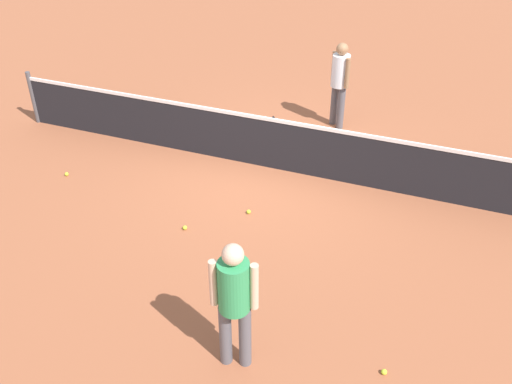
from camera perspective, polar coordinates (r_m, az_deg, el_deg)
The scene contains 9 objects.
ground_plane at distance 10.14m, azimuth 1.30°, elevation 2.51°, with size 40.00×40.00×0.00m, color #9E5638.
court_net at distance 9.89m, azimuth 1.34°, elevation 5.00°, with size 10.09×0.09×1.07m.
player_near_side at distance 6.08m, azimuth -2.20°, elevation -10.45°, with size 0.53×0.41×1.70m.
player_far_side at distance 11.26m, azimuth 8.39°, elevation 11.20°, with size 0.48×0.48×1.70m.
tennis_racket_far_player at distance 11.55m, azimuth 2.27°, elevation 6.70°, with size 0.48×0.57×0.03m.
tennis_ball_near_player at distance 8.94m, azimuth -0.74°, elevation -1.99°, with size 0.07×0.07×0.07m, color #C6E033.
tennis_ball_midcourt at distance 6.83m, azimuth 12.69°, elevation -17.15°, with size 0.07×0.07×0.07m, color #C6E033.
tennis_ball_baseline at distance 10.40m, azimuth -18.42°, elevation 1.71°, with size 0.07×0.07×0.07m, color #C6E033.
tennis_ball_stray_right at distance 8.67m, azimuth -7.13°, elevation -3.56°, with size 0.07×0.07×0.07m, color #C6E033.
Camera 1 is at (2.90, -8.18, 5.24)m, focal length 39.99 mm.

